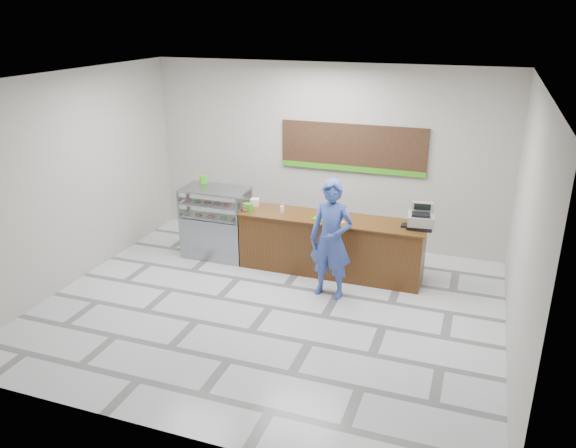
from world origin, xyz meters
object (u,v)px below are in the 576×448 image
(cash_register, at_px, (421,219))
(serving_tray, at_px, (325,219))
(display_case, at_px, (216,222))
(customer, at_px, (331,239))
(sales_counter, at_px, (331,245))

(cash_register, bearing_deg, serving_tray, 179.88)
(cash_register, bearing_deg, display_case, 174.78)
(serving_tray, relative_size, customer, 0.23)
(display_case, relative_size, customer, 0.68)
(sales_counter, xyz_separation_m, display_case, (-2.22, -0.00, 0.16))
(cash_register, xyz_separation_m, customer, (-1.28, -0.88, -0.20))
(sales_counter, xyz_separation_m, serving_tray, (-0.08, -0.11, 0.52))
(sales_counter, height_order, serving_tray, serving_tray)
(sales_counter, relative_size, display_case, 2.45)
(cash_register, relative_size, serving_tray, 1.06)
(customer, bearing_deg, cash_register, 40.19)
(sales_counter, bearing_deg, customer, -74.78)
(display_case, distance_m, serving_tray, 2.17)
(display_case, height_order, cash_register, cash_register)
(display_case, bearing_deg, sales_counter, 0.00)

